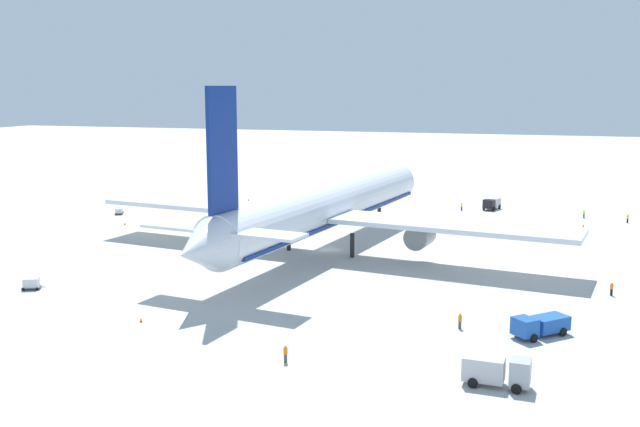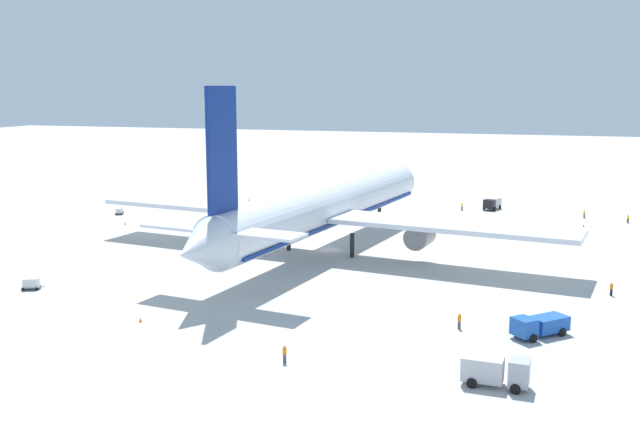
{
  "view_description": "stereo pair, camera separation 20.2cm",
  "coord_description": "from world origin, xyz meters",
  "px_view_note": "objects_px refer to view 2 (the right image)",
  "views": [
    {
      "loc": [
        -110.01,
        -33.14,
        26.04
      ],
      "look_at": [
        2.82,
        2.32,
        5.33
      ],
      "focal_mm": 40.98,
      "sensor_mm": 36.0,
      "label": 1
    },
    {
      "loc": [
        -109.95,
        -33.33,
        26.04
      ],
      "look_at": [
        2.82,
        2.32,
        5.33
      ],
      "focal_mm": 40.98,
      "sensor_mm": 36.0,
      "label": 2
    }
  ],
  "objects_px": {
    "service_truck_0": "(495,370)",
    "ground_worker_3": "(459,321)",
    "baggage_cart_0": "(31,283)",
    "service_truck_1": "(540,325)",
    "traffic_cone_1": "(140,320)",
    "ground_worker_4": "(584,214)",
    "traffic_cone_0": "(584,225)",
    "traffic_cone_3": "(125,223)",
    "ground_worker_2": "(285,354)",
    "ground_worker_1": "(628,219)",
    "ground_worker_0": "(462,206)",
    "airliner": "(325,207)",
    "traffic_cone_4": "(249,200)",
    "service_truck_2": "(492,203)",
    "baggage_cart_1": "(119,211)",
    "traffic_cone_2": "(313,206)",
    "ground_worker_5": "(611,289)"
  },
  "relations": [
    {
      "from": "service_truck_0",
      "to": "ground_worker_3",
      "type": "distance_m",
      "value": 15.44
    },
    {
      "from": "baggage_cart_0",
      "to": "service_truck_1",
      "type": "bearing_deg",
      "value": -89.02
    },
    {
      "from": "traffic_cone_1",
      "to": "ground_worker_4",
      "type": "bearing_deg",
      "value": -30.67
    },
    {
      "from": "traffic_cone_0",
      "to": "traffic_cone_3",
      "type": "bearing_deg",
      "value": 106.2
    },
    {
      "from": "ground_worker_2",
      "to": "baggage_cart_0",
      "type": "bearing_deg",
      "value": 70.76
    },
    {
      "from": "service_truck_0",
      "to": "ground_worker_1",
      "type": "height_order",
      "value": "service_truck_0"
    },
    {
      "from": "ground_worker_3",
      "to": "ground_worker_4",
      "type": "distance_m",
      "value": 77.16
    },
    {
      "from": "service_truck_1",
      "to": "ground_worker_0",
      "type": "xyz_separation_m",
      "value": [
        77.13,
        17.1,
        -0.34
      ]
    },
    {
      "from": "service_truck_0",
      "to": "ground_worker_0",
      "type": "bearing_deg",
      "value": 8.42
    },
    {
      "from": "ground_worker_3",
      "to": "airliner",
      "type": "bearing_deg",
      "value": 38.33
    },
    {
      "from": "service_truck_0",
      "to": "traffic_cone_4",
      "type": "distance_m",
      "value": 109.94
    },
    {
      "from": "service_truck_2",
      "to": "traffic_cone_3",
      "type": "relative_size",
      "value": 9.82
    },
    {
      "from": "airliner",
      "to": "ground_worker_2",
      "type": "distance_m",
      "value": 48.25
    },
    {
      "from": "service_truck_0",
      "to": "ground_worker_3",
      "type": "relative_size",
      "value": 3.34
    },
    {
      "from": "baggage_cart_1",
      "to": "ground_worker_4",
      "type": "bearing_deg",
      "value": -75.39
    },
    {
      "from": "ground_worker_0",
      "to": "traffic_cone_2",
      "type": "distance_m",
      "value": 31.93
    },
    {
      "from": "baggage_cart_1",
      "to": "ground_worker_3",
      "type": "height_order",
      "value": "ground_worker_3"
    },
    {
      "from": "ground_worker_0",
      "to": "traffic_cone_0",
      "type": "distance_m",
      "value": 26.53
    },
    {
      "from": "baggage_cart_0",
      "to": "baggage_cart_1",
      "type": "bearing_deg",
      "value": 21.44
    },
    {
      "from": "baggage_cart_1",
      "to": "ground_worker_4",
      "type": "relative_size",
      "value": 2.06
    },
    {
      "from": "traffic_cone_0",
      "to": "ground_worker_1",
      "type": "bearing_deg",
      "value": -50.42
    },
    {
      "from": "airliner",
      "to": "traffic_cone_1",
      "type": "height_order",
      "value": "airliner"
    },
    {
      "from": "ground_worker_0",
      "to": "service_truck_2",
      "type": "bearing_deg",
      "value": -59.73
    },
    {
      "from": "ground_worker_3",
      "to": "traffic_cone_0",
      "type": "height_order",
      "value": "ground_worker_3"
    },
    {
      "from": "ground_worker_5",
      "to": "airliner",
      "type": "bearing_deg",
      "value": 72.62
    },
    {
      "from": "ground_worker_0",
      "to": "ground_worker_4",
      "type": "distance_m",
      "value": 24.42
    },
    {
      "from": "baggage_cart_0",
      "to": "ground_worker_4",
      "type": "bearing_deg",
      "value": -42.69
    },
    {
      "from": "ground_worker_5",
      "to": "traffic_cone_2",
      "type": "bearing_deg",
      "value": 46.96
    },
    {
      "from": "traffic_cone_0",
      "to": "baggage_cart_0",
      "type": "bearing_deg",
      "value": 133.59
    },
    {
      "from": "service_truck_0",
      "to": "ground_worker_1",
      "type": "relative_size",
      "value": 3.49
    },
    {
      "from": "service_truck_2",
      "to": "traffic_cone_3",
      "type": "bearing_deg",
      "value": 120.97
    },
    {
      "from": "airliner",
      "to": "ground_worker_2",
      "type": "bearing_deg",
      "value": -167.44
    },
    {
      "from": "ground_worker_2",
      "to": "traffic_cone_1",
      "type": "relative_size",
      "value": 3.18
    },
    {
      "from": "traffic_cone_2",
      "to": "ground_worker_4",
      "type": "bearing_deg",
      "value": -86.14
    },
    {
      "from": "baggage_cart_1",
      "to": "traffic_cone_3",
      "type": "xyz_separation_m",
      "value": [
        -10.1,
        -7.7,
        -0.41
      ]
    },
    {
      "from": "service_truck_2",
      "to": "baggage_cart_0",
      "type": "distance_m",
      "value": 96.94
    },
    {
      "from": "traffic_cone_2",
      "to": "traffic_cone_0",
      "type": "bearing_deg",
      "value": -96.17
    },
    {
      "from": "traffic_cone_0",
      "to": "baggage_cart_1",
      "type": "bearing_deg",
      "value": 98.79
    },
    {
      "from": "ground_worker_5",
      "to": "traffic_cone_1",
      "type": "relative_size",
      "value": 3.1
    },
    {
      "from": "service_truck_1",
      "to": "baggage_cart_1",
      "type": "distance_m",
      "value": 98.57
    },
    {
      "from": "baggage_cart_0",
      "to": "traffic_cone_0",
      "type": "height_order",
      "value": "baggage_cart_0"
    },
    {
      "from": "service_truck_2",
      "to": "traffic_cone_2",
      "type": "xyz_separation_m",
      "value": [
        -8.99,
        37.44,
        -1.07
      ]
    },
    {
      "from": "baggage_cart_0",
      "to": "service_truck_0",
      "type": "bearing_deg",
      "value": -102.93
    },
    {
      "from": "baggage_cart_1",
      "to": "traffic_cone_4",
      "type": "bearing_deg",
      "value": -37.24
    },
    {
      "from": "ground_worker_5",
      "to": "traffic_cone_3",
      "type": "height_order",
      "value": "ground_worker_5"
    },
    {
      "from": "airliner",
      "to": "ground_worker_5",
      "type": "relative_size",
      "value": 46.25
    },
    {
      "from": "service_truck_1",
      "to": "baggage_cart_0",
      "type": "height_order",
      "value": "service_truck_1"
    },
    {
      "from": "ground_worker_1",
      "to": "ground_worker_4",
      "type": "height_order",
      "value": "ground_worker_1"
    },
    {
      "from": "baggage_cart_0",
      "to": "traffic_cone_0",
      "type": "bearing_deg",
      "value": -46.41
    },
    {
      "from": "ground_worker_2",
      "to": "ground_worker_4",
      "type": "height_order",
      "value": "ground_worker_2"
    }
  ]
}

